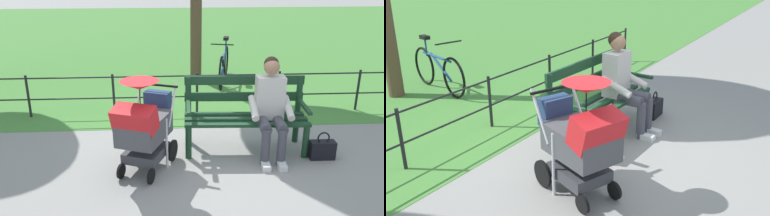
% 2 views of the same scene
% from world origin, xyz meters
% --- Properties ---
extents(ground_plane, '(60.00, 60.00, 0.00)m').
position_xyz_m(ground_plane, '(0.00, 0.00, 0.00)').
color(ground_plane, gray).
extents(grass_lawn, '(40.00, 16.00, 0.01)m').
position_xyz_m(grass_lawn, '(0.00, -8.80, 0.00)').
color(grass_lawn, '#478438').
rests_on(grass_lawn, ground).
extents(park_bench, '(1.62, 0.67, 0.96)m').
position_xyz_m(park_bench, '(-0.54, -0.12, 0.53)').
color(park_bench, '#193D23').
rests_on(park_bench, ground).
extents(person_on_bench, '(0.55, 0.74, 1.28)m').
position_xyz_m(person_on_bench, '(-0.82, 0.11, 0.68)').
color(person_on_bench, '#42424C').
rests_on(person_on_bench, ground).
extents(stroller, '(0.78, 1.00, 1.15)m').
position_xyz_m(stroller, '(0.76, 0.44, 0.59)').
color(stroller, black).
rests_on(stroller, ground).
extents(handbag, '(0.32, 0.14, 0.37)m').
position_xyz_m(handbag, '(-1.48, 0.29, 0.13)').
color(handbag, black).
rests_on(handbag, ground).
extents(park_fence, '(8.14, 0.04, 0.70)m').
position_xyz_m(park_fence, '(-0.28, -1.42, 0.42)').
color(park_fence, black).
rests_on(park_fence, ground).
extents(bicycle, '(0.54, 1.62, 0.89)m').
position_xyz_m(bicycle, '(-0.69, -3.20, 0.36)').
color(bicycle, black).
rests_on(bicycle, ground).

